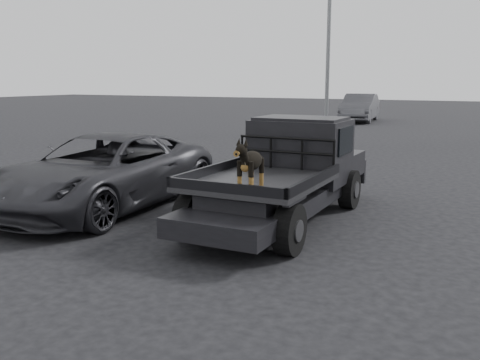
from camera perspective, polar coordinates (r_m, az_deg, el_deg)
The scene contains 7 objects.
ground at distance 7.79m, azimuth -3.51°, elevation -8.08°, with size 120.00×120.00×0.00m, color black.
flatbed_ute at distance 9.55m, azimuth 4.42°, elevation -1.69°, with size 2.00×5.40×0.92m, color black, non-canonical shape.
ute_cab at distance 10.28m, azimuth 6.51°, elevation 4.24°, with size 1.72×1.30×0.88m, color black, non-canonical shape.
headache_rack at distance 9.60m, azimuth 4.94°, elevation 2.82°, with size 1.80×0.08×0.55m, color black, non-canonical shape.
dog at distance 7.70m, azimuth 1.15°, elevation 1.61°, with size 0.32×0.60×0.74m, color black, non-canonical shape.
parked_suv at distance 10.78m, azimuth -14.34°, elevation 0.86°, with size 2.40×5.21×1.45m, color #29292E.
distant_car_a at distance 32.83m, azimuth 12.65°, elevation 7.54°, with size 1.73×4.95×1.63m, color #46464B.
Camera 1 is at (3.73, -6.37, 2.51)m, focal length 40.00 mm.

